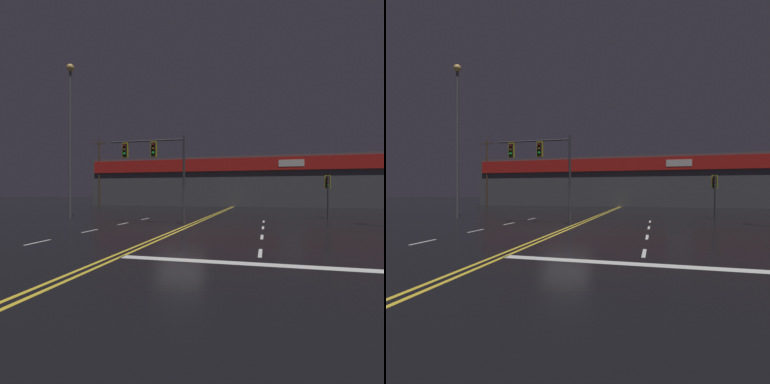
{
  "view_description": "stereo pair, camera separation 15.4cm",
  "coord_description": "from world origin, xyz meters",
  "views": [
    {
      "loc": [
        4.5,
        -15.39,
        1.98
      ],
      "look_at": [
        0.0,
        2.58,
        2.0
      ],
      "focal_mm": 28.0,
      "sensor_mm": 36.0,
      "label": 1
    },
    {
      "loc": [
        4.65,
        -15.35,
        1.98
      ],
      "look_at": [
        0.0,
        2.58,
        2.0
      ],
      "focal_mm": 28.0,
      "sensor_mm": 36.0,
      "label": 2
    }
  ],
  "objects": [
    {
      "name": "traffic_signal_median",
      "position": [
        -2.51,
        2.38,
        4.22
      ],
      "size": [
        5.01,
        0.36,
        5.51
      ],
      "color": "#38383D",
      "rests_on": "ground"
    },
    {
      "name": "road_markings",
      "position": [
        0.74,
        -1.21,
        0.0
      ],
      "size": [
        12.77,
        60.0,
        0.01
      ],
      "color": "gold",
      "rests_on": "ground"
    },
    {
      "name": "streetlight_near_right",
      "position": [
        -10.15,
        4.61,
        7.33
      ],
      "size": [
        0.56,
        0.56,
        11.85
      ],
      "color": "#59595E",
      "rests_on": "ground"
    },
    {
      "name": "building_backdrop",
      "position": [
        0.0,
        30.76,
        3.53
      ],
      "size": [
        43.46,
        10.23,
        7.04
      ],
      "color": "#4C4C51",
      "rests_on": "ground"
    },
    {
      "name": "ground_plane",
      "position": [
        0.0,
        0.0,
        0.0
      ],
      "size": [
        200.0,
        200.0,
        0.0
      ],
      "primitive_type": "plane",
      "color": "black"
    },
    {
      "name": "traffic_signal_corner_northeast",
      "position": [
        8.97,
        9.01,
        2.4
      ],
      "size": [
        0.42,
        0.36,
        3.28
      ],
      "color": "#38383D",
      "rests_on": "ground"
    },
    {
      "name": "utility_pole_row",
      "position": [
        1.03,
        25.75,
        5.18
      ],
      "size": [
        45.8,
        0.26,
        10.08
      ],
      "color": "#4C3828",
      "rests_on": "ground"
    }
  ]
}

